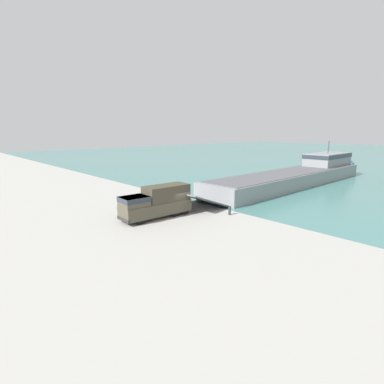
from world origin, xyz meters
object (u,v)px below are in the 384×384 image
Objects in this scene: military_truck at (157,202)px; soldier_on_ramp at (149,201)px; moored_boat_b at (341,163)px; mooring_bollard at (230,210)px; moored_boat_a at (334,161)px; landing_craft at (300,174)px; cargo_crate at (137,211)px.

military_truck is 4.85× the size of soldier_on_ramp.
mooring_bollard is (11.33, -59.45, 0.08)m from moored_boat_b.
moored_boat_a is at bearing 102.50° from mooring_bollard.
landing_craft is 31.93m from cargo_crate.
mooring_bollard is at bearing -78.87° from landing_craft.
landing_craft is at bearing -15.00° from moored_boat_a.
military_truck is 8.42× the size of mooring_bollard.
moored_boat_b is (-3.12, 64.47, -0.51)m from soldier_on_ramp.
landing_craft is 30.85m from military_truck.
military_truck is 2.82m from cargo_crate.
cargo_crate is (6.13, -66.18, -0.34)m from moored_boat_a.
landing_craft is 27.24× the size of soldier_on_ramp.
moored_boat_a is 60.16m from mooring_bollard.
moored_boat_b reaches higher than mooring_bollard.
cargo_crate is at bearing -23.18° from moored_boat_a.
moored_boat_a is (-8.23, 34.34, -0.92)m from landing_craft.
moored_boat_a reaches higher than soldier_on_ramp.
mooring_bollard is at bearing 47.21° from cargo_crate.
mooring_bollard is (4.79, -24.39, -1.17)m from landing_craft.
soldier_on_ramp is 63.93m from moored_boat_a.
military_truck reaches higher than moored_boat_a.
soldier_on_ramp is 2.81m from cargo_crate.
soldier_on_ramp is (-3.63, 1.44, -0.76)m from military_truck.
moored_boat_b reaches higher than cargo_crate.
military_truck is 7.89× the size of cargo_crate.
mooring_bollard is (4.58, 6.46, -1.19)m from military_truck.
moored_boat_a is at bearing 95.29° from cargo_crate.
mooring_bollard is at bearing 147.55° from military_truck.
soldier_on_ramp is at bearing -108.79° from military_truck.
mooring_bollard reaches higher than cargo_crate.
landing_craft is at bearing -176.71° from military_truck.
moored_boat_b is (-6.75, 65.91, -1.27)m from military_truck.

